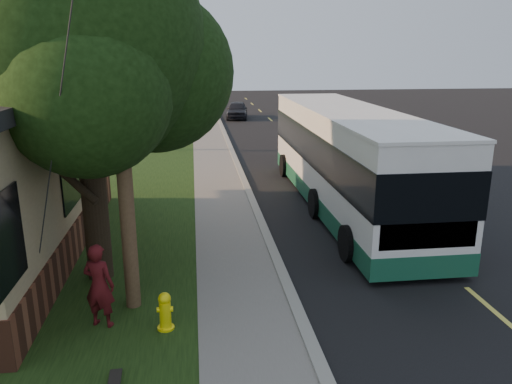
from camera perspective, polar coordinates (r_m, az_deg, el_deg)
ground at (r=10.11m, az=5.15°, el=-14.65°), size 120.00×120.00×0.00m
road at (r=20.10m, az=10.32°, el=0.79°), size 8.00×80.00×0.01m
curb at (r=19.28m, az=-1.10°, el=0.58°), size 0.25×80.00×0.12m
sidewalk at (r=19.21m, az=-4.06°, el=0.42°), size 2.00×80.00×0.08m
grass_verge at (r=19.35m, az=-14.46°, el=0.05°), size 5.00×80.00×0.07m
fire_hydrant at (r=9.72m, az=-10.35°, el=-13.25°), size 0.32×0.32×0.74m
utility_pole at (r=9.60m, az=-15.61°, el=12.36°), size 2.86×3.21×9.07m
leafy_tree at (r=11.37m, az=-19.10°, el=15.23°), size 6.30×6.00×7.80m
bare_tree_near at (r=26.71m, az=-10.58°, el=9.14°), size 1.38×1.21×4.31m
bare_tree_far at (r=38.64m, az=-8.86°, el=10.97°), size 1.38×1.21×4.03m
traffic_signal at (r=42.62m, az=-3.96°, el=13.11°), size 0.18×0.22×5.50m
transit_bus at (r=16.88m, az=10.34°, el=4.09°), size 2.82×12.24×3.31m
skateboarder at (r=9.92m, az=-17.49°, el=-10.15°), size 0.70×0.57×1.65m
distant_car at (r=39.89m, az=-2.18°, el=9.36°), size 2.04×4.09×1.34m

